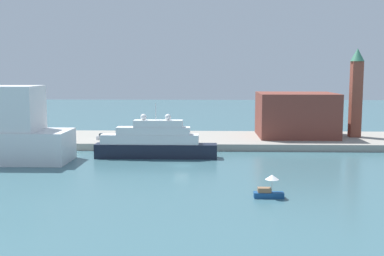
{
  "coord_description": "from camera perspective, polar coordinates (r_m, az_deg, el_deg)",
  "views": [
    {
      "loc": [
        4.71,
        -87.17,
        17.8
      ],
      "look_at": [
        1.72,
        6.0,
        6.41
      ],
      "focal_mm": 44.34,
      "sensor_mm": 36.0,
      "label": 1
    }
  ],
  "objects": [
    {
      "name": "ground",
      "position": [
        89.1,
        -1.23,
        -4.56
      ],
      "size": [
        400.0,
        400.0,
        0.0
      ],
      "primitive_type": "plane",
      "color": "#3D6670"
    },
    {
      "name": "bell_tower",
      "position": [
        121.96,
        19.13,
        4.39
      ],
      "size": [
        3.31,
        3.31,
        21.47
      ],
      "color": "brown",
      "rests_on": "quay_dock"
    },
    {
      "name": "small_motorboat",
      "position": [
        67.74,
        9.25,
        -7.24
      ],
      "size": [
        4.18,
        1.92,
        3.3
      ],
      "color": "navy",
      "rests_on": "ground"
    },
    {
      "name": "mooring_bollard",
      "position": [
        106.05,
        -2.11,
        -1.66
      ],
      "size": [
        0.46,
        0.46,
        0.65
      ],
      "primitive_type": "cylinder",
      "color": "black",
      "rests_on": "quay_dock"
    },
    {
      "name": "person_figure",
      "position": [
        110.46,
        -8.39,
        -1.17
      ],
      "size": [
        0.36,
        0.36,
        1.58
      ],
      "color": "#334C8C",
      "rests_on": "quay_dock"
    },
    {
      "name": "quay_dock",
      "position": [
        116.14,
        -0.51,
        -1.46
      ],
      "size": [
        110.0,
        23.24,
        1.57
      ],
      "primitive_type": "cube",
      "color": "gray",
      "rests_on": "ground"
    },
    {
      "name": "parked_car",
      "position": [
        113.42,
        -10.35,
        -1.06
      ],
      "size": [
        4.24,
        1.64,
        1.44
      ],
      "color": "silver",
      "rests_on": "quay_dock"
    },
    {
      "name": "large_yacht",
      "position": [
        96.85,
        -4.56,
        -1.77
      ],
      "size": [
        24.83,
        3.51,
        11.19
      ],
      "color": "black",
      "rests_on": "ground"
    },
    {
      "name": "harbor_building",
      "position": [
        119.29,
        12.41,
        1.57
      ],
      "size": [
        18.55,
        15.73,
        10.7
      ],
      "primitive_type": "cube",
      "color": "brown",
      "rests_on": "quay_dock"
    }
  ]
}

